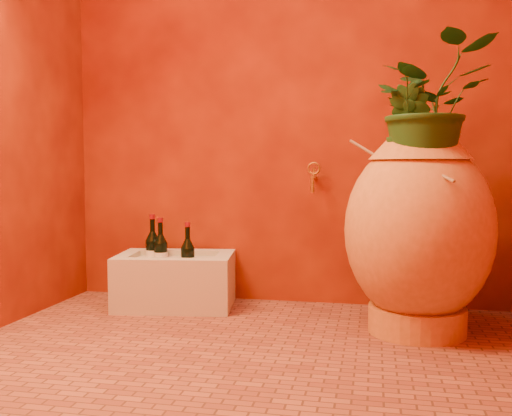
% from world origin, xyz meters
% --- Properties ---
extents(floor, '(2.50, 2.50, 0.00)m').
position_xyz_m(floor, '(0.00, 0.00, 0.00)').
color(floor, brown).
rests_on(floor, ground).
extents(wall_back, '(2.50, 0.02, 2.50)m').
position_xyz_m(wall_back, '(0.00, 1.00, 1.25)').
color(wall_back, '#611305').
rests_on(wall_back, ground).
extents(amphora, '(0.77, 0.77, 0.95)m').
position_xyz_m(amphora, '(0.67, 0.50, 0.47)').
color(amphora, '#CF843A').
rests_on(amphora, floor).
extents(stone_basin, '(0.67, 0.51, 0.29)m').
position_xyz_m(stone_basin, '(-0.58, 0.75, 0.14)').
color(stone_basin, beige).
rests_on(stone_basin, floor).
extents(wine_bottle_a, '(0.08, 0.08, 0.31)m').
position_xyz_m(wine_bottle_a, '(-0.49, 0.69, 0.27)').
color(wine_bottle_a, black).
rests_on(wine_bottle_a, stone_basin).
extents(wine_bottle_b, '(0.08, 0.08, 0.34)m').
position_xyz_m(wine_bottle_b, '(-0.75, 0.84, 0.28)').
color(wine_bottle_b, black).
rests_on(wine_bottle_b, stone_basin).
extents(wine_bottle_c, '(0.08, 0.08, 0.32)m').
position_xyz_m(wine_bottle_c, '(-0.69, 0.81, 0.27)').
color(wine_bottle_c, black).
rests_on(wine_bottle_c, stone_basin).
extents(wall_tap, '(0.07, 0.15, 0.17)m').
position_xyz_m(wall_tap, '(0.15, 0.92, 0.71)').
color(wall_tap, '#B48929').
rests_on(wall_tap, wall_back).
extents(plant_main, '(0.66, 0.63, 0.58)m').
position_xyz_m(plant_main, '(0.70, 0.47, 1.03)').
color(plant_main, '#184418').
rests_on(plant_main, amphora).
extents(plant_side, '(0.27, 0.28, 0.40)m').
position_xyz_m(plant_side, '(0.62, 0.44, 0.92)').
color(plant_side, '#184418').
rests_on(plant_side, amphora).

